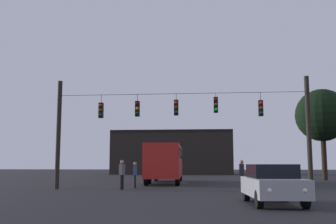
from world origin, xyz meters
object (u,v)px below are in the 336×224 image
pedestrian_crossing_center (242,173)px  pedestrian_crossing_right (122,173)px  pedestrian_crossing_left (135,173)px  city_bus (165,160)px  car_near_right (272,183)px  tree_left_silhouette (322,115)px

pedestrian_crossing_center → pedestrian_crossing_right: pedestrian_crossing_center is taller
pedestrian_crossing_left → pedestrian_crossing_right: (-0.55, -1.39, 0.07)m
city_bus → car_near_right: size_ratio=2.51×
pedestrian_crossing_center → tree_left_silhouette: 18.50m
car_near_right → tree_left_silhouette: (8.77, 24.03, 5.43)m
car_near_right → pedestrian_crossing_right: size_ratio=2.50×
city_bus → pedestrian_crossing_center: 9.86m
city_bus → car_near_right: 18.00m
pedestrian_crossing_left → pedestrian_crossing_center: pedestrian_crossing_center is taller
pedestrian_crossing_left → car_near_right: bearing=-54.0°
pedestrian_crossing_left → tree_left_silhouette: size_ratio=0.19×
pedestrian_crossing_left → pedestrian_crossing_center: 6.73m
pedestrian_crossing_right → pedestrian_crossing_left: bearing=68.3°
city_bus → car_near_right: bearing=-71.1°
tree_left_silhouette → pedestrian_crossing_left: bearing=-137.8°
car_near_right → pedestrian_crossing_center: pedestrian_crossing_center is taller
pedestrian_crossing_left → pedestrian_crossing_center: bearing=-7.6°
city_bus → pedestrian_crossing_right: 8.90m
car_near_right → tree_left_silhouette: bearing=69.9°
pedestrian_crossing_center → city_bus: bearing=123.7°
pedestrian_crossing_center → tree_left_silhouette: bearing=59.0°
car_near_right → pedestrian_crossing_right: bearing=132.4°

